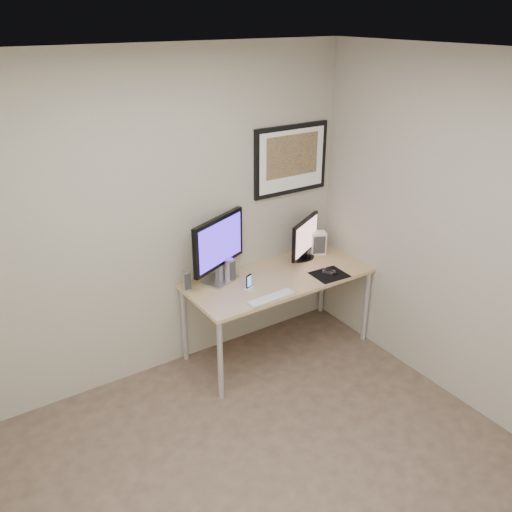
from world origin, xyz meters
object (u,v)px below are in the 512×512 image
object	(u,v)px
fan_unit	(318,243)
speaker_left	(187,280)
desk	(278,283)
phone_dock	(249,282)
keyboard	(271,298)
framed_art	(291,160)
monitor_tv	(305,238)
speaker_right	(229,270)
monitor_large	(219,247)

from	to	relation	value
fan_unit	speaker_left	bearing A→B (deg)	-157.19
desk	fan_unit	distance (m)	0.64
speaker_left	phone_dock	size ratio (longest dim) A/B	1.27
keyboard	framed_art	bearing A→B (deg)	42.13
monitor_tv	speaker_left	distance (m)	1.16
speaker_right	fan_unit	distance (m)	0.97
desk	speaker_left	distance (m)	0.80
framed_art	phone_dock	xyz separation A→B (m)	(-0.68, -0.38, -0.83)
keyboard	desk	bearing A→B (deg)	43.76
monitor_large	monitor_tv	world-z (taller)	monitor_large
monitor_tv	keyboard	bearing A→B (deg)	-175.24
monitor_tv	speaker_right	distance (m)	0.79
speaker_left	phone_dock	distance (m)	0.50
framed_art	speaker_left	bearing A→B (deg)	-174.13
monitor_large	fan_unit	xyz separation A→B (m)	(1.04, -0.00, -0.21)
framed_art	phone_dock	distance (m)	1.14
monitor_tv	speaker_left	bearing A→B (deg)	148.24
speaker_right	keyboard	bearing A→B (deg)	-83.86
speaker_left	speaker_right	bearing A→B (deg)	-1.91
monitor_large	fan_unit	world-z (taller)	monitor_large
phone_dock	speaker_right	bearing A→B (deg)	83.00
phone_dock	desk	bearing A→B (deg)	-11.53
monitor_large	speaker_right	bearing A→B (deg)	-46.24
monitor_large	phone_dock	size ratio (longest dim) A/B	4.50
framed_art	desk	bearing A→B (deg)	-136.54
monitor_large	phone_dock	xyz separation A→B (m)	(0.13, -0.25, -0.25)
desk	phone_dock	world-z (taller)	phone_dock
monitor_tv	fan_unit	distance (m)	0.21
speaker_left	keyboard	world-z (taller)	speaker_left
phone_dock	fan_unit	bearing A→B (deg)	-5.53
desk	speaker_right	bearing A→B (deg)	156.94
speaker_left	keyboard	size ratio (longest dim) A/B	0.40
framed_art	monitor_tv	world-z (taller)	framed_art
desk	keyboard	xyz separation A→B (m)	(-0.27, -0.28, 0.07)
desk	speaker_left	bearing A→B (deg)	163.93
monitor_tv	fan_unit	bearing A→B (deg)	-16.50
monitor_tv	speaker_left	world-z (taller)	monitor_tv
phone_dock	monitor_large	bearing A→B (deg)	96.93
desk	framed_art	world-z (taller)	framed_art
desk	keyboard	size ratio (longest dim) A/B	3.83
keyboard	monitor_tv	bearing A→B (deg)	30.61
desk	monitor_tv	xyz separation A→B (m)	(0.40, 0.15, 0.27)
desk	speaker_right	distance (m)	0.45
phone_dock	monitor_tv	bearing A→B (deg)	-4.78
monitor_tv	keyboard	distance (m)	0.82
speaker_right	speaker_left	bearing A→B (deg)	163.45
keyboard	fan_unit	world-z (taller)	fan_unit
fan_unit	speaker_right	bearing A→B (deg)	-154.42
speaker_left	fan_unit	xyz separation A→B (m)	(1.34, -0.03, 0.02)
monitor_tv	speaker_left	xyz separation A→B (m)	(-1.15, 0.07, -0.13)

